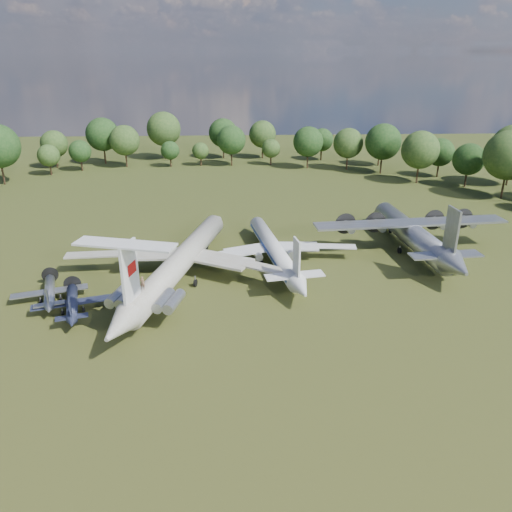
{
  "coord_description": "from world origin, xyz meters",
  "views": [
    {
      "loc": [
        7.77,
        -74.51,
        34.4
      ],
      "look_at": [
        10.93,
        -3.09,
        5.0
      ],
      "focal_mm": 35.0,
      "sensor_mm": 36.0,
      "label": 1
    }
  ],
  "objects_px": {
    "small_prop_west": "(72,305)",
    "small_prop_northwest": "(50,294)",
    "person_on_il62": "(142,283)",
    "il62_airliner": "(181,265)",
    "an12_transport": "(412,237)",
    "tu104_jet": "(274,252)"
  },
  "relations": [
    {
      "from": "small_prop_west",
      "to": "person_on_il62",
      "type": "bearing_deg",
      "value": -33.62
    },
    {
      "from": "il62_airliner",
      "to": "person_on_il62",
      "type": "relative_size",
      "value": 27.9
    },
    {
      "from": "an12_transport",
      "to": "person_on_il62",
      "type": "distance_m",
      "value": 51.35
    },
    {
      "from": "an12_transport",
      "to": "small_prop_west",
      "type": "bearing_deg",
      "value": -164.09
    },
    {
      "from": "an12_transport",
      "to": "person_on_il62",
      "type": "bearing_deg",
      "value": -156.18
    },
    {
      "from": "small_prop_west",
      "to": "small_prop_northwest",
      "type": "xyz_separation_m",
      "value": [
        -4.41,
        3.8,
        -0.02
      ]
    },
    {
      "from": "an12_transport",
      "to": "person_on_il62",
      "type": "height_order",
      "value": "person_on_il62"
    },
    {
      "from": "an12_transport",
      "to": "small_prop_west",
      "type": "distance_m",
      "value": 59.66
    },
    {
      "from": "small_prop_west",
      "to": "il62_airliner",
      "type": "bearing_deg",
      "value": 19.74
    },
    {
      "from": "tu104_jet",
      "to": "person_on_il62",
      "type": "height_order",
      "value": "person_on_il62"
    },
    {
      "from": "il62_airliner",
      "to": "small_prop_northwest",
      "type": "relative_size",
      "value": 3.52
    },
    {
      "from": "il62_airliner",
      "to": "an12_transport",
      "type": "height_order",
      "value": "an12_transport"
    },
    {
      "from": "an12_transport",
      "to": "small_prop_west",
      "type": "xyz_separation_m",
      "value": [
        -55.72,
        -21.26,
        -1.54
      ]
    },
    {
      "from": "person_on_il62",
      "to": "small_prop_northwest",
      "type": "bearing_deg",
      "value": -21.68
    },
    {
      "from": "person_on_il62",
      "to": "an12_transport",
      "type": "bearing_deg",
      "value": -147.52
    },
    {
      "from": "il62_airliner",
      "to": "small_prop_northwest",
      "type": "distance_m",
      "value": 19.98
    },
    {
      "from": "small_prop_west",
      "to": "small_prop_northwest",
      "type": "bearing_deg",
      "value": 123.24
    },
    {
      "from": "small_prop_west",
      "to": "an12_transport",
      "type": "bearing_deg",
      "value": 4.82
    },
    {
      "from": "small_prop_west",
      "to": "person_on_il62",
      "type": "distance_m",
      "value": 12.37
    },
    {
      "from": "il62_airliner",
      "to": "person_on_il62",
      "type": "xyz_separation_m",
      "value": [
        -3.57,
        -13.81,
        3.48
      ]
    },
    {
      "from": "an12_transport",
      "to": "person_on_il62",
      "type": "xyz_separation_m",
      "value": [
        -44.9,
        -24.68,
        3.37
      ]
    },
    {
      "from": "tu104_jet",
      "to": "small_prop_northwest",
      "type": "bearing_deg",
      "value": -168.83
    }
  ]
}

